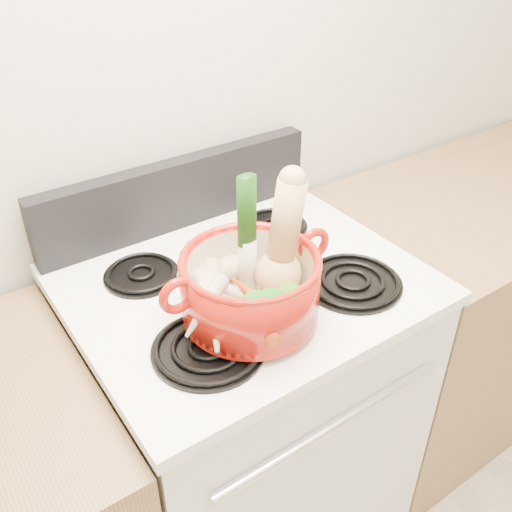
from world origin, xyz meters
TOP-DOWN VIEW (x-y plane):
  - wall_back at (0.00, 1.75)m, footprint 3.50×0.02m
  - stove_body at (0.00, 1.40)m, footprint 0.76×0.65m
  - cooktop at (0.00, 1.40)m, footprint 0.78×0.67m
  - control_backsplash at (0.00, 1.70)m, footprint 0.76×0.05m
  - oven_handle at (0.00, 1.06)m, footprint 0.60×0.02m
  - counter_right at (1.07, 1.40)m, footprint 1.36×0.65m
  - burner_front_left at (-0.19, 1.24)m, footprint 0.22×0.22m
  - burner_front_right at (0.19, 1.24)m, footprint 0.22×0.22m
  - burner_back_left at (-0.19, 1.54)m, footprint 0.17×0.17m
  - burner_back_right at (0.19, 1.54)m, footprint 0.17×0.17m
  - dutch_oven at (-0.07, 1.27)m, footprint 0.29×0.29m
  - pot_handle_left at (-0.23, 1.27)m, footprint 0.08×0.02m
  - pot_handle_right at (0.09, 1.26)m, footprint 0.08×0.02m
  - squash at (0.00, 1.27)m, footprint 0.15×0.13m
  - leek at (-0.05, 1.31)m, footprint 0.04×0.04m
  - ginger at (-0.05, 1.37)m, footprint 0.09×0.07m
  - parsnip_0 at (-0.15, 1.28)m, footprint 0.15×0.23m
  - parsnip_1 at (-0.15, 1.30)m, footprint 0.10×0.21m
  - parsnip_2 at (-0.11, 1.32)m, footprint 0.13×0.18m
  - parsnip_3 at (-0.17, 1.27)m, footprint 0.15×0.12m
  - carrot_0 at (-0.09, 1.21)m, footprint 0.07×0.17m
  - carrot_1 at (-0.13, 1.24)m, footprint 0.03×0.15m
  - carrot_2 at (-0.08, 1.23)m, footprint 0.05×0.17m

SIDE VIEW (x-z plane):
  - counter_right at x=1.07m, z-range 0.00..0.90m
  - stove_body at x=0.00m, z-range 0.00..0.92m
  - oven_handle at x=0.00m, z-range 0.77..0.79m
  - cooktop at x=0.00m, z-range 0.92..0.95m
  - burner_front_left at x=-0.19m, z-range 0.95..0.97m
  - burner_front_right at x=0.19m, z-range 0.95..0.97m
  - burner_back_left at x=-0.19m, z-range 0.95..0.97m
  - burner_back_right at x=0.19m, z-range 0.95..0.97m
  - carrot_0 at x=-0.09m, z-range 0.99..1.04m
  - ginger at x=-0.05m, z-range 1.00..1.04m
  - parsnip_0 at x=-0.15m, z-range 0.99..1.05m
  - carrot_1 at x=-0.13m, z-range 1.00..1.04m
  - parsnip_1 at x=-0.15m, z-range 0.99..1.05m
  - carrot_2 at x=-0.08m, z-range 1.00..1.05m
  - parsnip_2 at x=-0.11m, z-range 1.00..1.06m
  - dutch_oven at x=-0.07m, z-range 0.97..1.11m
  - parsnip_3 at x=-0.17m, z-range 1.01..1.06m
  - control_backsplash at x=0.00m, z-range 0.95..1.13m
  - pot_handle_left at x=-0.23m, z-range 1.04..1.12m
  - pot_handle_right at x=0.09m, z-range 1.04..1.12m
  - squash at x=0.00m, z-range 0.99..1.25m
  - leek at x=-0.05m, z-range 1.00..1.27m
  - wall_back at x=0.00m, z-range 0.00..2.60m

